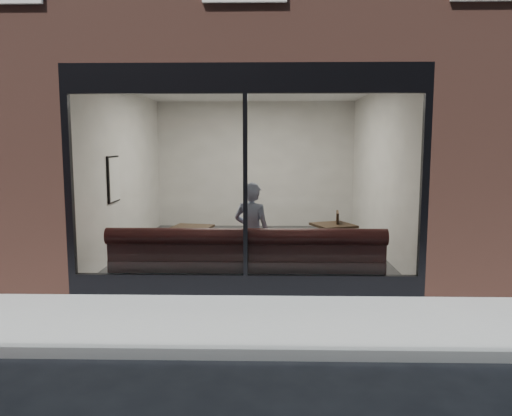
{
  "coord_description": "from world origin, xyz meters",
  "views": [
    {
      "loc": [
        0.3,
        -4.78,
        2.13
      ],
      "look_at": [
        0.14,
        2.4,
        1.2
      ],
      "focal_mm": 35.0,
      "sensor_mm": 36.0,
      "label": 1
    }
  ],
  "objects_px": {
    "person": "(252,234)",
    "cafe_table_right": "(333,225)",
    "banquette": "(247,273)",
    "cafe_table_left": "(191,228)",
    "cafe_chair_right": "(326,251)"
  },
  "relations": [
    {
      "from": "person",
      "to": "cafe_table_right",
      "type": "height_order",
      "value": "person"
    },
    {
      "from": "banquette",
      "to": "cafe_table_left",
      "type": "relative_size",
      "value": 6.31
    },
    {
      "from": "banquette",
      "to": "cafe_table_left",
      "type": "bearing_deg",
      "value": 136.08
    },
    {
      "from": "person",
      "to": "banquette",
      "type": "bearing_deg",
      "value": 90.66
    },
    {
      "from": "banquette",
      "to": "cafe_chair_right",
      "type": "height_order",
      "value": "banquette"
    },
    {
      "from": "banquette",
      "to": "person",
      "type": "bearing_deg",
      "value": 68.73
    },
    {
      "from": "person",
      "to": "cafe_chair_right",
      "type": "xyz_separation_m",
      "value": [
        1.27,
        1.26,
        -0.54
      ]
    },
    {
      "from": "cafe_table_right",
      "to": "cafe_chair_right",
      "type": "bearing_deg",
      "value": 116.25
    },
    {
      "from": "cafe_table_left",
      "to": "cafe_table_right",
      "type": "bearing_deg",
      "value": 7.54
    },
    {
      "from": "person",
      "to": "cafe_chair_right",
      "type": "relative_size",
      "value": 3.3
    },
    {
      "from": "cafe_chair_right",
      "to": "banquette",
      "type": "bearing_deg",
      "value": 54.0
    },
    {
      "from": "cafe_table_left",
      "to": "banquette",
      "type": "bearing_deg",
      "value": -43.92
    },
    {
      "from": "banquette",
      "to": "cafe_chair_right",
      "type": "distance_m",
      "value": 1.97
    },
    {
      "from": "cafe_table_left",
      "to": "cafe_table_right",
      "type": "height_order",
      "value": "same"
    },
    {
      "from": "banquette",
      "to": "cafe_chair_right",
      "type": "xyz_separation_m",
      "value": [
        1.34,
        1.45,
        0.01
      ]
    }
  ]
}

